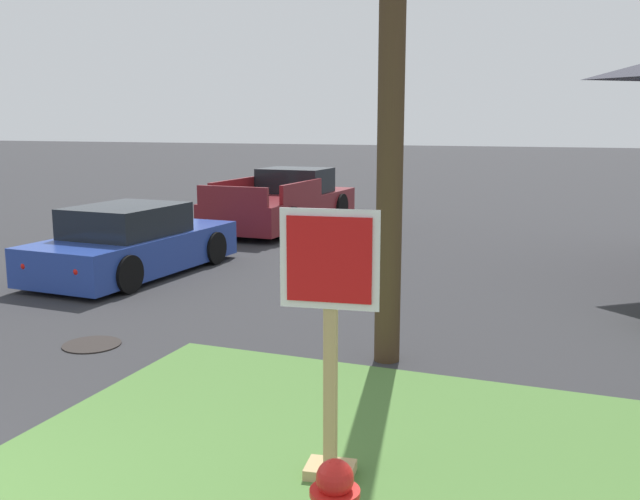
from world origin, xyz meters
name	(u,v)px	position (x,y,z in m)	size (l,w,h in m)	color
grass_corner_patch	(327,482)	(2.56, 1.99, 0.04)	(5.35, 4.91, 0.08)	#477033
stop_sign	(330,352)	(2.57, 2.01, 1.04)	(0.71, 0.33, 2.01)	tan
manhole_cover	(92,345)	(-1.32, 4.15, 0.01)	(0.70, 0.70, 0.02)	black
parked_sedan_blue	(133,244)	(-3.32, 7.82, 0.54)	(2.01, 4.24, 1.25)	#233D93
pickup_truck_maroon	(285,203)	(-3.15, 14.10, 0.62)	(2.19, 5.44, 1.48)	maroon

